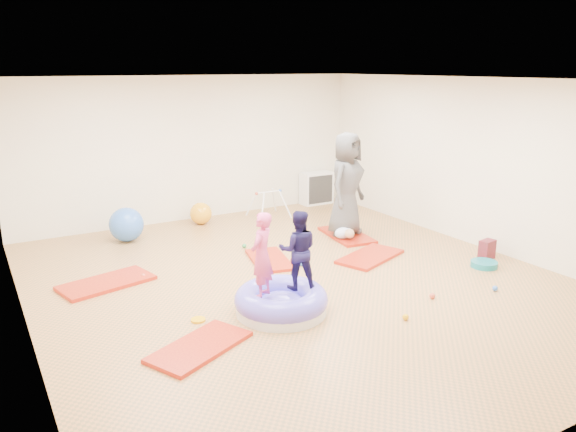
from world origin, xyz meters
TOP-DOWN VIEW (x-y plane):
  - room at (0.00, 0.00)m, footprint 7.01×8.01m
  - gym_mat_front_left at (-1.95, -1.13)m, footprint 1.28×1.01m
  - gym_mat_mid_left at (-2.39, 1.27)m, footprint 1.37×0.90m
  - gym_mat_center_back at (0.06, 0.98)m, footprint 0.78×1.19m
  - gym_mat_right at (1.51, 0.29)m, footprint 1.32×0.97m
  - gym_mat_rear_right at (1.88, 1.43)m, footprint 0.77×1.28m
  - inflatable_cushion at (-0.72, -0.77)m, footprint 1.16×1.16m
  - child_pink at (-1.00, -0.79)m, footprint 0.46×0.43m
  - child_navy at (-0.49, -0.79)m, footprint 0.61×0.56m
  - adult_caregiver at (1.85, 1.43)m, footprint 1.06×0.93m
  - infant at (1.68, 1.20)m, footprint 0.36×0.36m
  - ball_pit_balls at (0.58, 0.19)m, footprint 4.09×3.76m
  - exercise_ball_blue at (-1.59, 3.15)m, footprint 0.60×0.60m
  - exercise_ball_orange at (-0.07, 3.53)m, footprint 0.42×0.42m
  - infant_play_gym at (1.27, 3.25)m, footprint 0.72×0.68m
  - cube_shelf at (2.77, 3.79)m, footprint 0.71×0.35m
  - balance_disc at (2.76, -0.91)m, footprint 0.40×0.40m
  - backpack at (3.10, -0.66)m, footprint 0.29×0.21m
  - yellow_toy at (-1.71, -0.47)m, footprint 0.18×0.18m

SIDE VIEW (x-z plane):
  - yellow_toy at x=-1.71m, z-range 0.00..0.03m
  - gym_mat_center_back at x=0.06m, z-range 0.00..0.05m
  - gym_mat_front_left at x=-1.95m, z-range 0.00..0.05m
  - gym_mat_right at x=1.51m, z-range 0.00..0.05m
  - gym_mat_rear_right at x=1.88m, z-range 0.00..0.05m
  - gym_mat_mid_left at x=-2.39m, z-range 0.00..0.05m
  - ball_pit_balls at x=0.58m, z-range 0.00..0.08m
  - balance_disc at x=2.76m, z-range 0.00..0.09m
  - inflatable_cushion at x=-0.72m, z-range -0.04..0.33m
  - backpack at x=3.10m, z-range 0.00..0.31m
  - infant at x=1.68m, z-range 0.05..0.26m
  - exercise_ball_orange at x=-0.07m, z-range 0.00..0.42m
  - exercise_ball_blue at x=-1.59m, z-range 0.00..0.60m
  - cube_shelf at x=2.77m, z-range 0.00..0.71m
  - infant_play_gym at x=1.27m, z-range 0.09..0.64m
  - child_navy at x=-0.49m, z-range 0.34..1.34m
  - child_pink at x=-1.00m, z-range 0.34..1.38m
  - adult_caregiver at x=1.85m, z-range 0.05..1.87m
  - room at x=0.00m, z-range 0.00..2.80m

